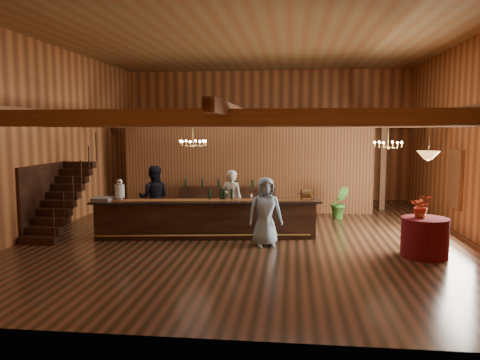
# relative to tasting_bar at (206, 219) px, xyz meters

# --- Properties ---
(floor) EXTENTS (14.00, 14.00, 0.00)m
(floor) POSITION_rel_tasting_bar_xyz_m (1.21, 0.77, -0.53)
(floor) COLOR brown
(floor) RESTS_ON ground
(ceiling) EXTENTS (14.00, 14.00, 0.00)m
(ceiling) POSITION_rel_tasting_bar_xyz_m (1.21, 0.77, 4.97)
(ceiling) COLOR olive
(ceiling) RESTS_ON wall_back
(wall_back) EXTENTS (12.00, 0.10, 5.50)m
(wall_back) POSITION_rel_tasting_bar_xyz_m (1.21, 7.77, 2.22)
(wall_back) COLOR #B96D38
(wall_back) RESTS_ON floor
(wall_front) EXTENTS (12.00, 0.10, 5.50)m
(wall_front) POSITION_rel_tasting_bar_xyz_m (1.21, -6.23, 2.22)
(wall_front) COLOR #B96D38
(wall_front) RESTS_ON floor
(wall_left) EXTENTS (0.10, 14.00, 5.50)m
(wall_left) POSITION_rel_tasting_bar_xyz_m (-4.79, 0.77, 2.22)
(wall_left) COLOR #B96D38
(wall_left) RESTS_ON floor
(wall_right) EXTENTS (0.10, 14.00, 5.50)m
(wall_right) POSITION_rel_tasting_bar_xyz_m (7.21, 0.77, 2.22)
(wall_right) COLOR #B96D38
(wall_right) RESTS_ON floor
(beam_grid) EXTENTS (11.90, 13.90, 0.39)m
(beam_grid) POSITION_rel_tasting_bar_xyz_m (1.21, 1.28, 2.71)
(beam_grid) COLOR #915D32
(beam_grid) RESTS_ON wall_left
(support_posts) EXTENTS (9.20, 10.20, 3.20)m
(support_posts) POSITION_rel_tasting_bar_xyz_m (1.21, 0.27, 1.07)
(support_posts) COLOR #915D32
(support_posts) RESTS_ON floor
(partition_wall) EXTENTS (9.00, 0.18, 3.10)m
(partition_wall) POSITION_rel_tasting_bar_xyz_m (0.71, 4.27, 1.02)
(partition_wall) COLOR brown
(partition_wall) RESTS_ON floor
(window_right_back) EXTENTS (0.12, 1.05, 1.75)m
(window_right_back) POSITION_rel_tasting_bar_xyz_m (7.16, 1.77, 1.02)
(window_right_back) COLOR white
(window_right_back) RESTS_ON wall_right
(staircase) EXTENTS (1.00, 2.80, 2.00)m
(staircase) POSITION_rel_tasting_bar_xyz_m (-4.24, 0.03, 0.47)
(staircase) COLOR #412416
(staircase) RESTS_ON floor
(backroom_boxes) EXTENTS (4.10, 0.60, 1.10)m
(backroom_boxes) POSITION_rel_tasting_bar_xyz_m (0.91, 6.27, -0.01)
(backroom_boxes) COLOR #412416
(backroom_boxes) RESTS_ON floor
(tasting_bar) EXTENTS (6.35, 1.64, 1.06)m
(tasting_bar) POSITION_rel_tasting_bar_xyz_m (0.00, 0.00, 0.00)
(tasting_bar) COLOR #412416
(tasting_bar) RESTS_ON floor
(beverage_dispenser) EXTENTS (0.26, 0.26, 0.60)m
(beverage_dispenser) POSITION_rel_tasting_bar_xyz_m (-2.35, -0.27, 0.80)
(beverage_dispenser) COLOR silver
(beverage_dispenser) RESTS_ON tasting_bar
(glass_rack_tray) EXTENTS (0.50, 0.50, 0.10)m
(glass_rack_tray) POSITION_rel_tasting_bar_xyz_m (-2.78, -0.43, 0.57)
(glass_rack_tray) COLOR gray
(glass_rack_tray) RESTS_ON tasting_bar
(raffle_drum) EXTENTS (0.34, 0.24, 0.30)m
(raffle_drum) POSITION_rel_tasting_bar_xyz_m (2.76, 0.33, 0.69)
(raffle_drum) COLOR brown
(raffle_drum) RESTS_ON tasting_bar
(bar_bottle_0) EXTENTS (0.07, 0.07, 0.30)m
(bar_bottle_0) POSITION_rel_tasting_bar_xyz_m (0.09, 0.13, 0.67)
(bar_bottle_0) COLOR black
(bar_bottle_0) RESTS_ON tasting_bar
(bar_bottle_1) EXTENTS (0.07, 0.07, 0.30)m
(bar_bottle_1) POSITION_rel_tasting_bar_xyz_m (0.40, 0.18, 0.67)
(bar_bottle_1) COLOR black
(bar_bottle_1) RESTS_ON tasting_bar
(bar_bottle_2) EXTENTS (0.07, 0.07, 0.30)m
(bar_bottle_2) POSITION_rel_tasting_bar_xyz_m (0.48, 0.19, 0.67)
(bar_bottle_2) COLOR black
(bar_bottle_2) RESTS_ON tasting_bar
(bar_bottle_3) EXTENTS (0.07, 0.07, 0.30)m
(bar_bottle_3) POSITION_rel_tasting_bar_xyz_m (0.69, 0.22, 0.67)
(bar_bottle_3) COLOR black
(bar_bottle_3) RESTS_ON tasting_bar
(backbar_shelf) EXTENTS (3.42, 0.76, 0.95)m
(backbar_shelf) POSITION_rel_tasting_bar_xyz_m (0.07, 3.76, -0.06)
(backbar_shelf) COLOR #412416
(backbar_shelf) RESTS_ON floor
(round_table) EXTENTS (1.08, 1.08, 0.93)m
(round_table) POSITION_rel_tasting_bar_xyz_m (5.48, -1.36, -0.07)
(round_table) COLOR maroon
(round_table) RESTS_ON floor
(chandelier_left) EXTENTS (0.80, 0.80, 0.77)m
(chandelier_left) POSITION_rel_tasting_bar_xyz_m (-0.62, 1.28, 2.06)
(chandelier_left) COLOR tan
(chandelier_left) RESTS_ON beam_grid
(chandelier_right) EXTENTS (0.80, 0.80, 0.79)m
(chandelier_right) POSITION_rel_tasting_bar_xyz_m (5.11, 1.40, 2.04)
(chandelier_right) COLOR tan
(chandelier_right) RESTS_ON beam_grid
(pendant_lamp) EXTENTS (0.52, 0.52, 0.90)m
(pendant_lamp) POSITION_rel_tasting_bar_xyz_m (5.48, -1.36, 1.87)
(pendant_lamp) COLOR tan
(pendant_lamp) RESTS_ON beam_grid
(bartender) EXTENTS (0.78, 0.64, 1.83)m
(bartender) POSITION_rel_tasting_bar_xyz_m (0.61, 0.84, 0.38)
(bartender) COLOR silver
(bartender) RESTS_ON floor
(staff_second) EXTENTS (1.03, 0.86, 1.93)m
(staff_second) POSITION_rel_tasting_bar_xyz_m (-1.73, 0.84, 0.43)
(staff_second) COLOR black
(staff_second) RESTS_ON floor
(guest) EXTENTS (0.99, 0.77, 1.79)m
(guest) POSITION_rel_tasting_bar_xyz_m (1.69, -0.72, 0.36)
(guest) COLOR #90B9D4
(guest) RESTS_ON floor
(floor_plant) EXTENTS (0.67, 0.56, 1.11)m
(floor_plant) POSITION_rel_tasting_bar_xyz_m (3.95, 3.22, 0.02)
(floor_plant) COLOR #397926
(floor_plant) RESTS_ON floor
(table_flowers) EXTENTS (0.59, 0.54, 0.56)m
(table_flowers) POSITION_rel_tasting_bar_xyz_m (5.38, -1.34, 0.68)
(table_flowers) COLOR #B63419
(table_flowers) RESTS_ON round_table
(table_vase) EXTENTS (0.19, 0.19, 0.32)m
(table_vase) POSITION_rel_tasting_bar_xyz_m (5.37, -1.40, 0.56)
(table_vase) COLOR tan
(table_vase) RESTS_ON round_table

